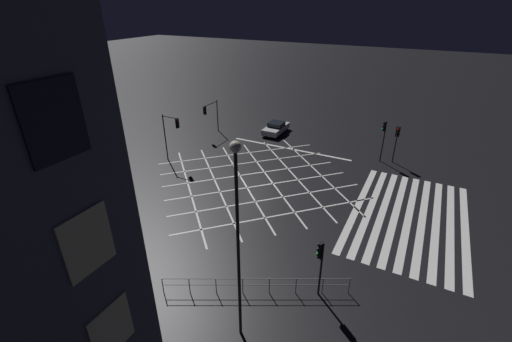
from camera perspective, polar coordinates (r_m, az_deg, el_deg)
ground_plane at (r=29.97m, az=0.00°, el=-1.41°), size 200.00×200.00×0.00m
road_markings at (r=27.98m, az=15.50°, el=-4.71°), size 19.58×26.14×0.01m
traffic_light_median_north at (r=33.04m, az=-13.89°, el=6.85°), size 0.36×1.96×4.59m
traffic_light_se_cross at (r=34.47m, az=20.52°, el=5.95°), size 0.36×0.39×4.03m
traffic_light_ne_main at (r=39.58m, az=-7.66°, el=9.80°), size 2.75×0.36×3.74m
traffic_light_sw_cross at (r=18.12m, az=10.65°, el=-14.03°), size 0.36×0.39×3.43m
traffic_light_nw_cross at (r=27.28m, az=-25.69°, el=-1.67°), size 0.36×1.96×3.28m
traffic_light_se_main at (r=34.72m, az=22.42°, el=5.23°), size 0.39×0.36×3.61m
street_lamp_east at (r=13.60m, az=-3.10°, el=-8.90°), size 0.44×0.44×9.76m
street_lamp_west at (r=31.11m, az=-22.88°, el=10.24°), size 0.57×0.57×8.64m
street_tree_near at (r=28.94m, az=-34.23°, el=0.73°), size 3.33×3.33×5.38m
waiting_car at (r=40.45m, az=3.33°, el=7.18°), size 4.11×1.85×1.30m
pedestrian_railing at (r=19.06m, az=0.00°, el=-18.26°), size 4.60×8.87×1.05m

